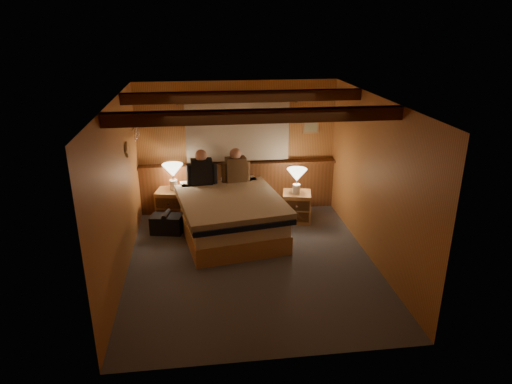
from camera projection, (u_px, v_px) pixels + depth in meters
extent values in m
plane|color=#4A4E58|center=(251.00, 262.00, 6.80)|extent=(4.20, 4.20, 0.00)
plane|color=#E29C54|center=(251.00, 100.00, 5.95)|extent=(4.20, 4.20, 0.00)
plane|color=#C07E45|center=(238.00, 147.00, 8.32)|extent=(3.60, 0.00, 3.60)
plane|color=#C07E45|center=(119.00, 192.00, 6.16)|extent=(0.00, 4.20, 4.20)
plane|color=#C07E45|center=(374.00, 181.00, 6.59)|extent=(0.00, 4.20, 4.20)
plane|color=#C07E45|center=(276.00, 260.00, 4.43)|extent=(3.60, 0.00, 3.60)
cube|color=brown|center=(238.00, 187.00, 8.53)|extent=(3.60, 0.12, 0.90)
cube|color=brown|center=(238.00, 164.00, 8.31)|extent=(3.60, 0.22, 0.04)
cylinder|color=#442111|center=(237.00, 101.00, 7.95)|extent=(2.10, 0.05, 0.05)
sphere|color=#442111|center=(176.00, 103.00, 7.82)|extent=(0.08, 0.08, 0.08)
sphere|color=#442111|center=(296.00, 100.00, 8.07)|extent=(0.08, 0.08, 0.08)
cube|color=beige|center=(238.00, 132.00, 8.15)|extent=(1.85, 0.08, 1.05)
cube|color=#442111|center=(256.00, 116.00, 5.43)|extent=(3.60, 0.15, 0.16)
cube|color=#442111|center=(244.00, 96.00, 6.82)|extent=(3.60, 0.15, 0.16)
cylinder|color=white|center=(134.00, 126.00, 7.46)|extent=(0.03, 0.55, 0.03)
torus|color=white|center=(135.00, 136.00, 7.37)|extent=(0.01, 0.21, 0.21)
torus|color=white|center=(137.00, 132.00, 7.58)|extent=(0.01, 0.21, 0.21)
cube|color=tan|center=(311.00, 127.00, 8.34)|extent=(0.30, 0.03, 0.25)
cube|color=#C0B79E|center=(311.00, 127.00, 8.33)|extent=(0.24, 0.01, 0.19)
cube|color=tan|center=(230.00, 226.00, 7.64)|extent=(1.80, 2.20, 0.30)
cube|color=white|center=(229.00, 211.00, 7.54)|extent=(1.75, 2.16, 0.24)
cube|color=black|center=(233.00, 209.00, 7.27)|extent=(1.79, 1.82, 0.08)
cube|color=tan|center=(231.00, 202.00, 7.36)|extent=(1.86, 2.03, 0.12)
cube|color=white|center=(198.00, 187.00, 8.06)|extent=(0.64, 0.43, 0.16)
cube|color=white|center=(239.00, 183.00, 8.27)|extent=(0.64, 0.43, 0.16)
cube|color=tan|center=(172.00, 204.00, 8.18)|extent=(0.59, 0.55, 0.56)
cube|color=brown|center=(169.00, 203.00, 7.94)|extent=(0.45, 0.11, 0.19)
cube|color=brown|center=(169.00, 215.00, 8.02)|extent=(0.45, 0.11, 0.19)
cylinder|color=white|center=(169.00, 203.00, 7.94)|extent=(0.04, 0.04, 0.03)
cylinder|color=white|center=(169.00, 215.00, 8.02)|extent=(0.04, 0.04, 0.03)
cube|color=tan|center=(297.00, 207.00, 8.11)|extent=(0.57, 0.53, 0.54)
cube|color=brown|center=(297.00, 206.00, 7.88)|extent=(0.43, 0.11, 0.19)
cube|color=brown|center=(296.00, 217.00, 7.95)|extent=(0.43, 0.11, 0.19)
cylinder|color=white|center=(297.00, 206.00, 7.88)|extent=(0.04, 0.04, 0.03)
cylinder|color=white|center=(296.00, 217.00, 7.95)|extent=(0.04, 0.04, 0.03)
cylinder|color=white|center=(174.00, 185.00, 8.06)|extent=(0.14, 0.14, 0.18)
cylinder|color=white|center=(173.00, 178.00, 8.02)|extent=(0.02, 0.02, 0.10)
cone|color=#F4E3BE|center=(173.00, 170.00, 7.97)|extent=(0.36, 0.36, 0.22)
cylinder|color=white|center=(296.00, 189.00, 7.94)|extent=(0.13, 0.13, 0.17)
cylinder|color=white|center=(297.00, 183.00, 7.90)|extent=(0.02, 0.02, 0.10)
cone|color=#F4E3BE|center=(297.00, 175.00, 7.85)|extent=(0.35, 0.35, 0.21)
cube|color=black|center=(202.00, 172.00, 7.91)|extent=(0.37, 0.23, 0.48)
cylinder|color=black|center=(190.00, 175.00, 7.89)|extent=(0.11, 0.11, 0.38)
cylinder|color=black|center=(214.00, 174.00, 7.96)|extent=(0.11, 0.11, 0.38)
sphere|color=tan|center=(201.00, 156.00, 7.80)|extent=(0.21, 0.21, 0.21)
cube|color=#4A331D|center=(236.00, 170.00, 8.05)|extent=(0.38, 0.25, 0.46)
cylinder|color=#4A331D|center=(224.00, 173.00, 8.01)|extent=(0.11, 0.11, 0.37)
cylinder|color=#4A331D|center=(247.00, 171.00, 8.11)|extent=(0.11, 0.11, 0.37)
sphere|color=tan|center=(235.00, 154.00, 7.94)|extent=(0.20, 0.20, 0.20)
cube|color=black|center=(167.00, 224.00, 7.69)|extent=(0.57, 0.41, 0.31)
cylinder|color=black|center=(166.00, 214.00, 7.63)|extent=(0.14, 0.32, 0.08)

